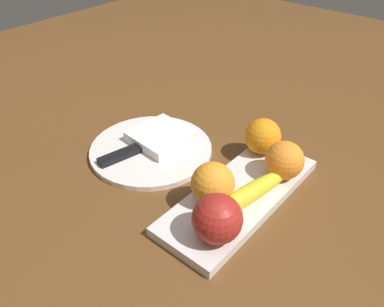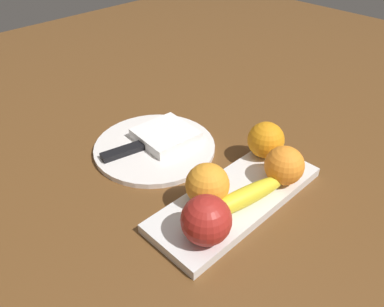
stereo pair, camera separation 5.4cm
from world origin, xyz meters
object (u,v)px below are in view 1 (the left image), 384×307
object	(u,v)px
fruit_tray	(240,195)
knife	(127,153)
orange_near_apple	(284,160)
dinner_plate	(151,149)
orange_center	(263,136)
folded_napkin	(161,137)
orange_near_banana	(213,184)
apple	(217,219)
banana	(249,194)

from	to	relation	value
fruit_tray	knife	bearing A→B (deg)	101.89
orange_near_apple	dinner_plate	world-z (taller)	orange_near_apple
knife	orange_center	bearing A→B (deg)	-36.44
folded_napkin	orange_near_banana	bearing A→B (deg)	-112.22
apple	folded_napkin	size ratio (longest dim) A/B	0.69
fruit_tray	knife	world-z (taller)	knife
fruit_tray	orange_near_banana	size ratio (longest dim) A/B	4.55
folded_napkin	knife	bearing A→B (deg)	168.04
fruit_tray	folded_napkin	xyz separation A→B (m)	(0.03, 0.23, 0.01)
apple	orange_near_banana	distance (m)	0.08
apple	folded_napkin	bearing A→B (deg)	60.94
orange_near_banana	dinner_plate	size ratio (longest dim) A/B	0.29
folded_napkin	knife	world-z (taller)	folded_napkin
banana	knife	xyz separation A→B (m)	(-0.04, 0.27, -0.02)
apple	orange_center	distance (m)	0.25
fruit_tray	orange_center	size ratio (longest dim) A/B	4.71
orange_center	orange_near_apple	bearing A→B (deg)	-120.19
apple	orange_near_apple	xyz separation A→B (m)	(0.20, -0.00, -0.00)
knife	folded_napkin	bearing A→B (deg)	0.39
orange_near_apple	knife	bearing A→B (deg)	116.50
orange_near_banana	dinner_plate	world-z (taller)	orange_near_banana
folded_napkin	orange_center	bearing A→B (deg)	-62.75
banana	orange_near_apple	distance (m)	0.10
fruit_tray	dinner_plate	bearing A→B (deg)	90.00
knife	banana	bearing A→B (deg)	-69.03
apple	banana	xyz separation A→B (m)	(0.10, 0.01, -0.02)
fruit_tray	apple	bearing A→B (deg)	-164.48
dinner_plate	apple	bearing A→B (deg)	-113.35
dinner_plate	knife	size ratio (longest dim) A/B	1.41
fruit_tray	apple	xyz separation A→B (m)	(-0.11, -0.03, 0.05)
orange_near_banana	orange_center	distance (m)	0.18
apple	banana	bearing A→B (deg)	4.02
banana	dinner_plate	xyz separation A→B (m)	(0.01, 0.25, -0.03)
fruit_tray	orange_center	distance (m)	0.14
orange_near_apple	orange_near_banana	xyz separation A→B (m)	(-0.14, 0.06, 0.00)
orange_near_apple	orange_center	world-z (taller)	same
apple	banana	distance (m)	0.10
fruit_tray	dinner_plate	distance (m)	0.23
fruit_tray	orange_center	world-z (taller)	orange_center
fruit_tray	orange_near_banana	bearing A→B (deg)	153.70
orange_near_apple	knife	world-z (taller)	orange_near_apple
apple	orange_center	world-z (taller)	apple
orange_near_apple	folded_napkin	world-z (taller)	orange_near_apple
folded_napkin	fruit_tray	bearing A→B (deg)	-98.02
orange_near_banana	folded_napkin	world-z (taller)	orange_near_banana
fruit_tray	orange_near_apple	distance (m)	0.10
folded_napkin	orange_near_apple	bearing A→B (deg)	-78.04
orange_center	folded_napkin	bearing A→B (deg)	117.25
apple	knife	world-z (taller)	apple
fruit_tray	banana	world-z (taller)	banana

